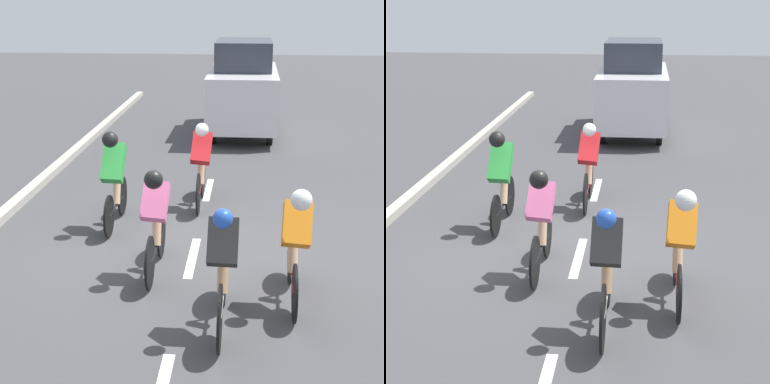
% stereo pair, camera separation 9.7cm
% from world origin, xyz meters
% --- Properties ---
extents(ground_plane, '(60.00, 60.00, 0.00)m').
position_xyz_m(ground_plane, '(0.00, 0.00, 0.00)').
color(ground_plane, '#424244').
extents(lane_stripe_mid, '(0.12, 1.40, 0.01)m').
position_xyz_m(lane_stripe_mid, '(0.00, 0.25, 0.00)').
color(lane_stripe_mid, white).
rests_on(lane_stripe_mid, ground).
extents(lane_stripe_far, '(0.12, 1.40, 0.01)m').
position_xyz_m(lane_stripe_far, '(0.00, -2.95, 0.00)').
color(lane_stripe_far, white).
rests_on(lane_stripe_far, ground).
extents(cyclist_red, '(0.36, 1.67, 1.50)m').
position_xyz_m(cyclist_red, '(0.06, -1.98, 0.78)').
color(cyclist_red, black).
rests_on(cyclist_red, ground).
extents(cyclist_black, '(0.33, 1.76, 1.46)m').
position_xyz_m(cyclist_black, '(-0.50, 2.16, 0.75)').
color(cyclist_black, black).
rests_on(cyclist_black, ground).
extents(cyclist_pink, '(0.36, 1.68, 1.46)m').
position_xyz_m(cyclist_pink, '(0.42, 0.83, 0.78)').
color(cyclist_pink, black).
rests_on(cyclist_pink, ground).
extents(cyclist_orange, '(0.35, 1.65, 1.48)m').
position_xyz_m(cyclist_orange, '(-1.30, 1.51, 0.79)').
color(cyclist_orange, black).
rests_on(cyclist_orange, ground).
extents(cyclist_green, '(0.34, 1.66, 1.57)m').
position_xyz_m(cyclist_green, '(1.30, -0.84, 0.84)').
color(cyclist_green, black).
rests_on(cyclist_green, ground).
extents(support_car, '(1.70, 4.02, 2.35)m').
position_xyz_m(support_car, '(-0.52, -8.09, 1.16)').
color(support_car, black).
rests_on(support_car, ground).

